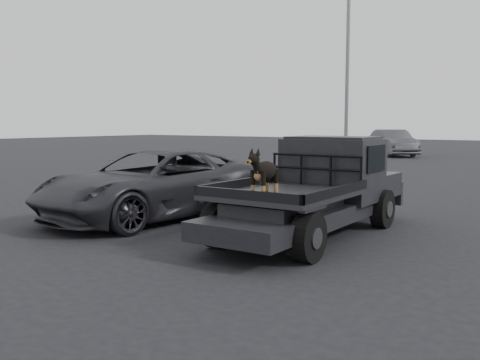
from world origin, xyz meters
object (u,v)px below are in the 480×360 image
Objects in this scene: dog at (265,175)px; parked_suv at (154,184)px; flatbed_ute at (310,211)px; distant_car_a at (393,143)px.

dog is 4.22m from parked_suv.
parked_suv is (-3.66, -0.22, 0.28)m from flatbed_ute.
parked_suv is at bearing -120.91° from distant_car_a.
distant_car_a is at bearing 104.40° from dog.
flatbed_ute is at bearing -112.54° from distant_car_a.
distant_car_a is (-6.73, 26.21, -0.47)m from dog.
distant_car_a is at bearing 103.75° from parked_suv.
parked_suv is at bearing 156.61° from dog.
flatbed_ute is 25.19m from distant_car_a.
distant_car_a is (-2.89, 24.54, 0.08)m from parked_suv.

